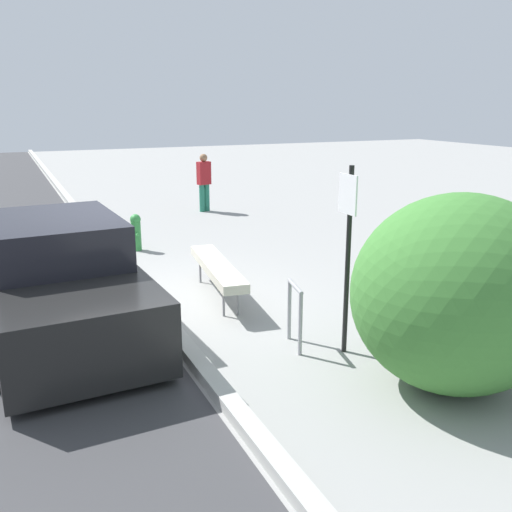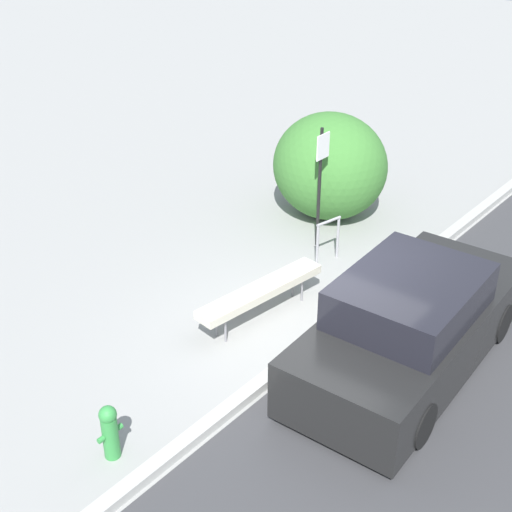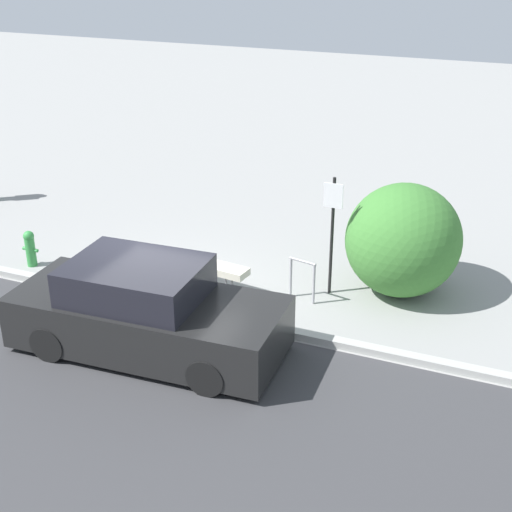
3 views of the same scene
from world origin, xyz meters
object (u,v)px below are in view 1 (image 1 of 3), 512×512
object	(u,v)px
bike_rack	(295,309)
fire_hydrant	(136,231)
pedestrian	(204,181)
bench	(217,268)
parked_car_near	(60,282)
sign_post	(348,243)

from	to	relation	value
bike_rack	fire_hydrant	bearing A→B (deg)	-172.68
bike_rack	fire_hydrant	size ratio (longest dim) A/B	1.08
bike_rack	pedestrian	xyz separation A→B (m)	(-9.20, 2.02, 0.36)
bench	bike_rack	world-z (taller)	bike_rack
pedestrian	parked_car_near	size ratio (longest dim) A/B	0.36
bike_rack	sign_post	xyz separation A→B (m)	(0.38, 0.48, 0.88)
parked_car_near	bench	bearing A→B (deg)	96.58
sign_post	parked_car_near	distance (m)	3.82
pedestrian	parked_car_near	xyz separation A→B (m)	(7.43, -4.62, -0.17)
fire_hydrant	pedestrian	world-z (taller)	pedestrian
bench	parked_car_near	world-z (taller)	parked_car_near
sign_post	parked_car_near	size ratio (longest dim) A/B	0.51
pedestrian	parked_car_near	distance (m)	8.75
parked_car_near	pedestrian	bearing A→B (deg)	145.24
bench	fire_hydrant	size ratio (longest dim) A/B	3.14
fire_hydrant	parked_car_near	size ratio (longest dim) A/B	0.17
bench	sign_post	distance (m)	2.79
bike_rack	fire_hydrant	distance (m)	5.68
sign_post	fire_hydrant	bearing A→B (deg)	-168.65
bench	fire_hydrant	bearing A→B (deg)	-164.65
bike_rack	sign_post	world-z (taller)	sign_post
bench	sign_post	xyz separation A→B (m)	(2.55, 0.71, 0.89)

